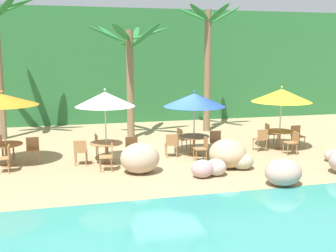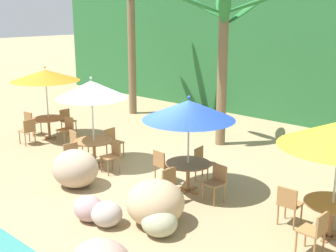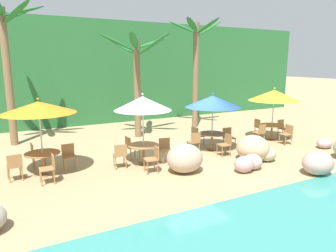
% 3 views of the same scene
% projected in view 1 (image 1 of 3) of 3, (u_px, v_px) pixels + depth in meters
% --- Properties ---
extents(ground_plane, '(120.00, 120.00, 0.00)m').
position_uv_depth(ground_plane, '(164.00, 158.00, 14.76)').
color(ground_plane, tan).
extents(terrace_deck, '(18.00, 5.20, 0.01)m').
position_uv_depth(terrace_deck, '(164.00, 158.00, 14.76)').
color(terrace_deck, tan).
rests_on(terrace_deck, ground).
extents(foliage_backdrop, '(28.00, 2.40, 6.00)m').
position_uv_depth(foliage_backdrop, '(126.00, 66.00, 22.83)').
color(foliage_backdrop, '#286633').
rests_on(foliage_backdrop, ground).
extents(rock_seawall, '(15.08, 3.21, 0.96)m').
position_uv_depth(rock_seawall, '(163.00, 167.00, 12.07)').
color(rock_seawall, '#A99B90').
rests_on(rock_seawall, ground).
extents(umbrella_orange, '(2.29, 2.29, 2.52)m').
position_uv_depth(umbrella_orange, '(2.00, 100.00, 13.39)').
color(umbrella_orange, silver).
rests_on(umbrella_orange, ground).
extents(dining_table_orange, '(1.10, 1.10, 0.74)m').
position_uv_depth(dining_table_orange, '(6.00, 148.00, 13.68)').
color(dining_table_orange, olive).
rests_on(dining_table_orange, ground).
extents(chair_orange_seaward, '(0.45, 0.46, 0.87)m').
position_uv_depth(chair_orange_seaward, '(33.00, 148.00, 14.04)').
color(chair_orange_seaward, '#9E7042').
rests_on(chair_orange_seaward, ground).
extents(chair_orange_inland, '(0.45, 0.44, 0.87)m').
position_uv_depth(chair_orange_inland, '(5.00, 145.00, 14.47)').
color(chair_orange_inland, '#9E7042').
rests_on(chair_orange_inland, ground).
extents(chair_orange_right, '(0.43, 0.42, 0.87)m').
position_uv_depth(chair_orange_right, '(6.00, 157.00, 12.91)').
color(chair_orange_right, '#9E7042').
rests_on(chair_orange_right, ground).
extents(umbrella_white, '(1.98, 1.98, 2.56)m').
position_uv_depth(umbrella_white, '(105.00, 99.00, 13.59)').
color(umbrella_white, silver).
rests_on(umbrella_white, ground).
extents(dining_table_white, '(1.10, 1.10, 0.74)m').
position_uv_depth(dining_table_white, '(106.00, 146.00, 13.87)').
color(dining_table_white, olive).
rests_on(dining_table_white, ground).
extents(chair_white_seaward, '(0.48, 0.48, 0.87)m').
position_uv_depth(chair_white_seaward, '(132.00, 148.00, 14.06)').
color(chair_white_seaward, '#9E7042').
rests_on(chair_white_seaward, ground).
extents(chair_white_inland, '(0.46, 0.45, 0.87)m').
position_uv_depth(chair_white_inland, '(99.00, 144.00, 14.65)').
color(chair_white_inland, '#9E7042').
rests_on(chair_white_inland, ground).
extents(chair_white_left, '(0.48, 0.48, 0.87)m').
position_uv_depth(chair_white_left, '(81.00, 150.00, 13.71)').
color(chair_white_left, '#9E7042').
rests_on(chair_white_left, ground).
extents(chair_white_right, '(0.47, 0.47, 0.87)m').
position_uv_depth(chair_white_right, '(109.00, 155.00, 13.07)').
color(chair_white_right, '#9E7042').
rests_on(chair_white_right, ground).
extents(umbrella_blue, '(2.22, 2.22, 2.40)m').
position_uv_depth(umbrella_blue, '(194.00, 100.00, 14.72)').
color(umbrella_blue, silver).
rests_on(umbrella_blue, ground).
extents(dining_table_blue, '(1.10, 1.10, 0.74)m').
position_uv_depth(dining_table_blue, '(194.00, 139.00, 14.98)').
color(dining_table_blue, olive).
rests_on(dining_table_blue, ground).
extents(chair_blue_seaward, '(0.46, 0.47, 0.87)m').
position_uv_depth(chair_blue_seaward, '(216.00, 141.00, 15.20)').
color(chair_blue_seaward, '#9E7042').
rests_on(chair_blue_seaward, ground).
extents(chair_blue_inland, '(0.48, 0.48, 0.87)m').
position_uv_depth(chair_blue_inland, '(182.00, 138.00, 15.74)').
color(chair_blue_inland, '#9E7042').
rests_on(chair_blue_inland, ground).
extents(chair_blue_left, '(0.46, 0.46, 0.87)m').
position_uv_depth(chair_blue_left, '(171.00, 143.00, 14.78)').
color(chair_blue_left, '#9E7042').
rests_on(chair_blue_left, ground).
extents(chair_blue_right, '(0.45, 0.44, 0.87)m').
position_uv_depth(chair_blue_right, '(203.00, 147.00, 14.19)').
color(chair_blue_right, '#9E7042').
rests_on(chair_blue_right, ground).
extents(umbrella_yellow, '(2.29, 2.29, 2.47)m').
position_uv_depth(umbrella_yellow, '(281.00, 95.00, 15.69)').
color(umbrella_yellow, silver).
rests_on(umbrella_yellow, ground).
extents(dining_table_yellow, '(1.10, 1.10, 0.74)m').
position_uv_depth(dining_table_yellow, '(280.00, 134.00, 15.95)').
color(dining_table_yellow, olive).
rests_on(dining_table_yellow, ground).
extents(chair_yellow_seaward, '(0.44, 0.45, 0.87)m').
position_uv_depth(chair_yellow_seaward, '(297.00, 135.00, 16.31)').
color(chair_yellow_seaward, '#9E7042').
rests_on(chair_yellow_seaward, ground).
extents(chair_yellow_inland, '(0.48, 0.47, 0.87)m').
position_uv_depth(chair_yellow_inland, '(270.00, 132.00, 16.79)').
color(chair_yellow_inland, '#9E7042').
rests_on(chair_yellow_inland, ground).
extents(chair_yellow_left, '(0.44, 0.45, 0.87)m').
position_uv_depth(chair_yellow_left, '(261.00, 138.00, 15.64)').
color(chair_yellow_left, '#9E7042').
rests_on(chair_yellow_left, ground).
extents(chair_yellow_right, '(0.44, 0.44, 0.87)m').
position_uv_depth(chair_yellow_right, '(293.00, 141.00, 15.17)').
color(chair_yellow_right, '#9E7042').
rests_on(chair_yellow_right, ground).
extents(palm_tree_second, '(3.67, 3.41, 4.94)m').
position_uv_depth(palm_tree_second, '(129.00, 60.00, 17.66)').
color(palm_tree_second, brown).
rests_on(palm_tree_second, ground).
extents(palm_tree_third, '(2.82, 2.97, 5.86)m').
position_uv_depth(palm_tree_third, '(208.00, 51.00, 19.19)').
color(palm_tree_third, brown).
rests_on(palm_tree_third, ground).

